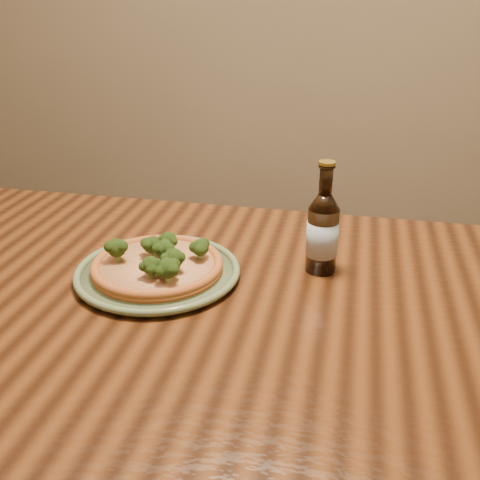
% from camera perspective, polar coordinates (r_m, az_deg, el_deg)
% --- Properties ---
extents(table, '(1.60, 0.90, 0.75)m').
position_cam_1_polar(table, '(1.12, -15.08, -8.68)').
color(table, '#4C2710').
rests_on(table, ground).
extents(plate, '(0.31, 0.31, 0.02)m').
position_cam_1_polar(plate, '(1.07, -8.35, -3.21)').
color(plate, '#5F714E').
rests_on(plate, table).
extents(pizza, '(0.25, 0.25, 0.06)m').
position_cam_1_polar(pizza, '(1.06, -8.34, -2.44)').
color(pizza, '#AB5926').
rests_on(pizza, plate).
extents(beer_bottle, '(0.06, 0.06, 0.22)m').
position_cam_1_polar(beer_bottle, '(1.06, 8.38, 0.83)').
color(beer_bottle, black).
rests_on(beer_bottle, table).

